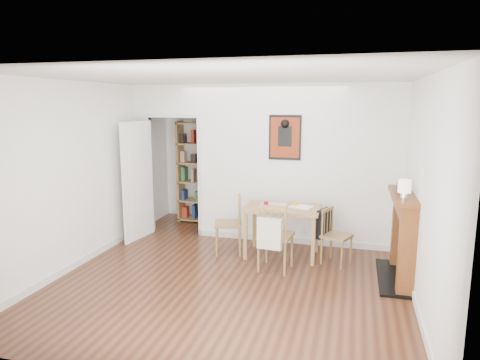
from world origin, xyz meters
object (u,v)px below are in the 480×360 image
(chair_left, at_px, (228,224))
(orange_fruit, at_px, (296,204))
(ceramic_jar_a, at_px, (401,187))
(red_glass, at_px, (266,204))
(chair_front, at_px, (275,236))
(mantel_lamp, at_px, (404,187))
(notebook, at_px, (302,207))
(fireplace, at_px, (404,234))
(bookshelf, at_px, (199,173))
(chair_right, at_px, (336,235))
(ceramic_jar_b, at_px, (400,185))
(dining_table, at_px, (282,213))

(chair_left, distance_m, orange_fruit, 1.08)
(ceramic_jar_a, bearing_deg, red_glass, 170.73)
(chair_left, xyz_separation_m, ceramic_jar_a, (2.43, -0.30, 0.77))
(chair_front, bearing_deg, mantel_lamp, -9.88)
(red_glass, distance_m, ceramic_jar_a, 1.91)
(orange_fruit, height_order, mantel_lamp, mantel_lamp)
(chair_left, xyz_separation_m, orange_fruit, (1.00, 0.20, 0.34))
(orange_fruit, relative_size, ceramic_jar_a, 0.58)
(red_glass, height_order, mantel_lamp, mantel_lamp)
(notebook, relative_size, mantel_lamp, 1.31)
(chair_front, height_order, fireplace, fireplace)
(notebook, xyz_separation_m, mantel_lamp, (1.32, -0.93, 0.54))
(bookshelf, distance_m, red_glass, 2.29)
(bookshelf, height_order, fireplace, bookshelf)
(chair_right, height_order, fireplace, fireplace)
(chair_front, height_order, ceramic_jar_a, ceramic_jar_a)
(fireplace, bearing_deg, red_glass, 168.55)
(red_glass, xyz_separation_m, notebook, (0.51, 0.15, -0.04))
(notebook, bearing_deg, ceramic_jar_a, -18.74)
(chair_right, xyz_separation_m, mantel_lamp, (0.80, -0.75, 0.89))
(bookshelf, height_order, ceramic_jar_b, bookshelf)
(chair_front, bearing_deg, ceramic_jar_b, 16.08)
(bookshelf, bearing_deg, chair_front, -47.63)
(chair_right, relative_size, red_glass, 8.81)
(red_glass, relative_size, orange_fruit, 1.25)
(dining_table, height_order, chair_left, chair_left)
(dining_table, bearing_deg, chair_left, -174.49)
(orange_fruit, bearing_deg, mantel_lamp, -34.73)
(fireplace, bearing_deg, chair_left, 171.22)
(chair_front, height_order, mantel_lamp, mantel_lamp)
(chair_right, height_order, ceramic_jar_a, ceramic_jar_a)
(chair_right, relative_size, notebook, 2.55)
(notebook, distance_m, ceramic_jar_b, 1.43)
(orange_fruit, bearing_deg, bookshelf, 146.51)
(chair_front, distance_m, mantel_lamp, 1.81)
(fireplace, xyz_separation_m, mantel_lamp, (-0.08, -0.39, 0.69))
(bookshelf, xyz_separation_m, orange_fruit, (2.07, -1.37, -0.17))
(fireplace, bearing_deg, notebook, 158.98)
(bookshelf, relative_size, red_glass, 21.28)
(bookshelf, distance_m, notebook, 2.60)
(chair_left, xyz_separation_m, bookshelf, (-1.06, 1.57, 0.51))
(ceramic_jar_b, bearing_deg, dining_table, 175.93)
(chair_front, xyz_separation_m, red_glass, (-0.24, 0.50, 0.32))
(dining_table, height_order, ceramic_jar_a, ceramic_jar_a)
(bookshelf, height_order, orange_fruit, bookshelf)
(red_glass, height_order, notebook, red_glass)
(mantel_lamp, xyz_separation_m, ceramic_jar_a, (0.01, 0.48, -0.09))
(orange_fruit, bearing_deg, red_glass, -153.91)
(chair_right, height_order, ceramic_jar_b, ceramic_jar_b)
(ceramic_jar_b, bearing_deg, bookshelf, 155.41)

